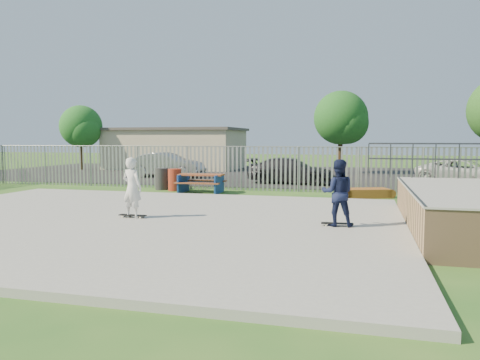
% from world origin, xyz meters
% --- Properties ---
extents(ground, '(120.00, 120.00, 0.00)m').
position_xyz_m(ground, '(0.00, 0.00, 0.00)').
color(ground, '#265C1F').
rests_on(ground, ground).
extents(concrete_slab, '(15.00, 12.00, 0.15)m').
position_xyz_m(concrete_slab, '(0.00, 0.00, 0.07)').
color(concrete_slab, '#979792').
rests_on(concrete_slab, ground).
extents(fence, '(26.04, 16.02, 2.00)m').
position_xyz_m(fence, '(1.00, 4.59, 1.00)').
color(fence, gray).
rests_on(fence, ground).
extents(picnic_table, '(2.03, 1.70, 0.82)m').
position_xyz_m(picnic_table, '(-0.43, 7.55, 0.42)').
color(picnic_table, brown).
rests_on(picnic_table, ground).
extents(funbox, '(1.99, 1.47, 0.36)m').
position_xyz_m(funbox, '(6.51, 7.67, 0.18)').
color(funbox, brown).
rests_on(funbox, ground).
extents(trash_bin_red, '(0.60, 0.60, 0.99)m').
position_xyz_m(trash_bin_red, '(-1.85, 8.00, 0.50)').
color(trash_bin_red, maroon).
rests_on(trash_bin_red, ground).
extents(trash_bin_grey, '(0.60, 0.60, 1.00)m').
position_xyz_m(trash_bin_grey, '(-2.63, 8.31, 0.50)').
color(trash_bin_grey, '#2A2A2D').
rests_on(trash_bin_grey, ground).
extents(parking_lot, '(40.00, 18.00, 0.02)m').
position_xyz_m(parking_lot, '(0.00, 19.00, 0.01)').
color(parking_lot, black).
rests_on(parking_lot, ground).
extents(car_silver, '(4.56, 1.61, 1.50)m').
position_xyz_m(car_silver, '(-5.18, 14.73, 0.77)').
color(car_silver, '#9D9EA2').
rests_on(car_silver, parking_lot).
extents(car_dark, '(4.74, 2.30, 1.33)m').
position_xyz_m(car_dark, '(2.75, 12.63, 0.69)').
color(car_dark, black).
rests_on(car_dark, parking_lot).
extents(car_white, '(5.11, 3.61, 1.30)m').
position_xyz_m(car_white, '(11.40, 14.24, 0.67)').
color(car_white, silver).
rests_on(car_white, parking_lot).
extents(building, '(10.40, 6.40, 3.20)m').
position_xyz_m(building, '(-8.00, 23.00, 1.61)').
color(building, beige).
rests_on(building, ground).
extents(tree_left, '(3.17, 3.17, 4.89)m').
position_xyz_m(tree_left, '(-14.38, 19.78, 3.29)').
color(tree_left, '#3A2917').
rests_on(tree_left, ground).
extents(tree_mid, '(3.61, 3.61, 5.58)m').
position_xyz_m(tree_mid, '(4.86, 20.78, 3.76)').
color(tree_mid, '#382716').
rests_on(tree_mid, ground).
extents(skateboard_a, '(0.81, 0.26, 0.08)m').
position_xyz_m(skateboard_a, '(5.78, 0.27, 0.19)').
color(skateboard_a, black).
rests_on(skateboard_a, concrete_slab).
extents(skateboard_b, '(0.81, 0.23, 0.08)m').
position_xyz_m(skateboard_b, '(0.18, 0.11, 0.19)').
color(skateboard_b, black).
rests_on(skateboard_b, concrete_slab).
extents(skater_navy, '(0.86, 0.70, 1.68)m').
position_xyz_m(skater_navy, '(5.78, 0.27, 0.99)').
color(skater_navy, '#121838').
rests_on(skater_navy, concrete_slab).
extents(skater_white, '(0.68, 0.52, 1.68)m').
position_xyz_m(skater_white, '(0.18, 0.11, 0.99)').
color(skater_white, silver).
rests_on(skater_white, concrete_slab).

